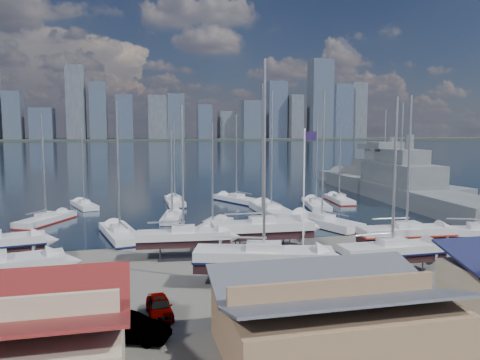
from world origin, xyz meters
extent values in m
plane|color=#605E59|center=(0.00, -10.00, 0.00)|extent=(1400.00, 1400.00, 0.00)
cube|color=#1A303D|center=(0.00, 300.00, -0.15)|extent=(1400.00, 600.00, 0.40)
cube|color=#2D332D|center=(0.00, 560.00, 1.10)|extent=(1400.00, 80.00, 2.20)
cube|color=#3D4756|center=(-141.97, 552.31, 30.18)|extent=(19.55, 21.83, 55.97)
cube|color=#475166|center=(-111.19, 558.58, 20.77)|extent=(26.03, 30.49, 37.14)
cube|color=#595E66|center=(-70.96, 546.95, 46.02)|extent=(21.60, 16.58, 87.63)
cube|color=#3D4756|center=(-45.38, 548.38, 36.00)|extent=(19.42, 28.42, 67.60)
cube|color=#475166|center=(-15.00, 551.59, 29.25)|extent=(20.24, 23.80, 54.09)
cube|color=#595E66|center=(25.78, 548.33, 29.20)|extent=(24.62, 19.72, 54.00)
cube|color=#3D4756|center=(47.64, 546.55, 30.18)|extent=(20.75, 17.93, 55.97)
cube|color=#475166|center=(84.09, 544.87, 23.71)|extent=(18.36, 16.25, 43.03)
cube|color=#595E66|center=(120.24, 563.78, 20.05)|extent=(28.49, 22.03, 35.69)
cube|color=#3D4756|center=(145.71, 546.00, 26.75)|extent=(23.34, 17.87, 49.11)
cube|color=#475166|center=(184.98, 560.84, 40.18)|extent=(25.35, 19.79, 75.95)
cube|color=#595E66|center=(208.39, 554.33, 31.04)|extent=(17.00, 27.45, 57.67)
cube|color=#3D4756|center=(245.53, 554.25, 55.22)|extent=(29.28, 24.05, 106.04)
cube|color=#475166|center=(277.54, 563.71, 39.40)|extent=(30.82, 28.37, 74.41)
cube|color=#595E66|center=(307.39, 565.54, 40.94)|extent=(21.74, 17.03, 77.48)
cube|color=#8C6B4C|center=(0.00, -26.00, 1.50)|extent=(12.00, 8.00, 3.00)
cube|color=#585B64|center=(0.00, -26.00, 3.54)|extent=(12.60, 8.40, 1.27)
cube|color=#2D2D33|center=(-5.74, -5.26, 0.08)|extent=(4.95, 2.59, 0.16)
cube|color=black|center=(-5.74, -5.26, 1.55)|extent=(8.83, 2.81, 0.69)
cube|color=silver|center=(-5.74, -5.26, 2.24)|extent=(8.86, 3.17, 0.69)
cube|color=silver|center=(-5.74, -5.26, 2.84)|extent=(2.29, 1.64, 0.50)
cylinder|color=#B2B2B7|center=(-5.74, -5.26, 8.45)|extent=(0.22, 0.22, 11.73)
cube|color=#2D2D33|center=(-0.60, -14.64, 0.08)|extent=(6.39, 4.27, 0.16)
cube|color=black|center=(-0.60, -14.64, 1.63)|extent=(10.93, 5.53, 0.85)
cube|color=silver|center=(-0.60, -14.64, 2.48)|extent=(11.06, 5.96, 0.85)
cube|color=#0C143C|center=(-0.60, -14.64, 2.09)|extent=(11.17, 6.02, 0.17)
cube|color=silver|center=(-0.60, -14.64, 3.15)|extent=(3.07, 2.49, 0.50)
cylinder|color=#B2B2B7|center=(-0.60, -14.64, 10.10)|extent=(0.22, 0.22, 14.38)
cube|color=#2D2D33|center=(2.42, -3.78, 0.08)|extent=(5.70, 2.77, 0.16)
cube|color=black|center=(2.42, -3.78, 1.61)|extent=(10.28, 2.79, 0.82)
cube|color=silver|center=(2.42, -3.78, 2.42)|extent=(10.29, 3.22, 0.82)
cube|color=silver|center=(2.42, -3.78, 3.08)|extent=(2.61, 1.80, 0.50)
cylinder|color=#B2B2B7|center=(2.42, -3.78, 9.71)|extent=(0.22, 0.22, 13.77)
cube|color=#2D2D33|center=(10.53, -14.47, 0.08)|extent=(4.95, 2.33, 0.16)
cube|color=black|center=(10.53, -14.47, 1.56)|extent=(8.96, 2.27, 0.71)
cube|color=silver|center=(10.53, -14.47, 2.27)|extent=(8.97, 2.64, 0.71)
cube|color=#0C143C|center=(10.53, -14.47, 1.94)|extent=(9.06, 2.67, 0.14)
cube|color=silver|center=(10.53, -14.47, 2.88)|extent=(2.26, 1.54, 0.50)
cylinder|color=#B2B2B7|center=(10.53, -14.47, 8.66)|extent=(0.22, 0.22, 12.06)
cube|color=#2D2D33|center=(15.48, -8.87, 0.08)|extent=(5.29, 2.70, 0.16)
cube|color=black|center=(15.48, -8.87, 1.57)|extent=(9.49, 2.85, 0.75)
cube|color=silver|center=(15.48, -8.87, 2.32)|extent=(9.51, 3.24, 0.75)
cube|color=maroon|center=(15.48, -8.87, 1.98)|extent=(9.61, 3.27, 0.15)
cube|color=silver|center=(15.48, -8.87, 2.95)|extent=(2.44, 1.73, 0.50)
cylinder|color=#B2B2B7|center=(15.48, -8.87, 9.02)|extent=(0.22, 0.22, 12.64)
cube|color=#2D2D33|center=(22.57, -10.26, 0.08)|extent=(4.95, 3.56, 0.16)
cube|color=black|center=(22.57, -10.26, 1.53)|extent=(8.35, 4.79, 0.66)
cube|color=silver|center=(22.57, -10.26, 2.18)|extent=(8.47, 5.11, 0.66)
cube|color=silver|center=(22.57, -10.26, 2.76)|extent=(2.41, 2.03, 0.50)
cube|color=black|center=(-21.26, 15.66, -0.26)|extent=(6.56, 9.69, 0.78)
cube|color=silver|center=(-21.26, 15.66, 0.52)|extent=(6.92, 9.87, 0.78)
cube|color=maroon|center=(-21.26, 15.66, 0.16)|extent=(6.99, 9.97, 0.16)
cube|color=silver|center=(-21.26, 15.66, 1.16)|extent=(2.57, 2.91, 0.50)
cylinder|color=#B2B2B7|center=(-21.26, 15.66, 7.47)|extent=(0.22, 0.22, 13.12)
cube|color=black|center=(-17.54, 27.26, -0.23)|extent=(4.70, 8.84, 0.69)
cube|color=silver|center=(-17.54, 27.26, 0.46)|extent=(5.04, 8.95, 0.69)
cube|color=silver|center=(-17.54, 27.26, 1.06)|extent=(2.06, 2.51, 0.50)
cylinder|color=#B2B2B7|center=(-17.54, 27.26, 6.64)|extent=(0.22, 0.22, 11.66)
cube|color=black|center=(-11.74, 4.64, -0.29)|extent=(4.67, 10.83, 0.84)
cube|color=silver|center=(-11.74, 4.64, 0.56)|extent=(5.10, 10.93, 0.84)
cube|color=#0C143C|center=(-11.74, 4.64, 0.17)|extent=(5.15, 11.03, 0.17)
cube|color=silver|center=(-11.74, 4.64, 1.23)|extent=(2.28, 2.95, 0.50)
cylinder|color=#B2B2B7|center=(-11.74, 4.64, 8.09)|extent=(0.22, 0.22, 14.23)
cube|color=black|center=(-5.08, 13.73, -0.22)|extent=(3.64, 8.59, 0.67)
cube|color=silver|center=(-5.08, 13.73, 0.45)|extent=(3.99, 8.66, 0.67)
cube|color=silver|center=(-5.08, 13.73, 1.04)|extent=(1.80, 2.33, 0.50)
cylinder|color=#B2B2B7|center=(-5.08, 13.73, 6.43)|extent=(0.22, 0.22, 11.28)
cube|color=black|center=(-3.42, 27.48, -0.25)|extent=(2.28, 9.46, 0.76)
cube|color=silver|center=(-3.42, 27.48, 0.50)|extent=(2.68, 9.47, 0.76)
cube|color=#0C143C|center=(-3.42, 27.48, 0.16)|extent=(2.71, 9.56, 0.15)
cube|color=silver|center=(-3.42, 27.48, 1.13)|extent=(1.60, 2.37, 0.50)
cylinder|color=#B2B2B7|center=(-3.42, 27.48, 7.27)|extent=(0.22, 0.22, 12.77)
cube|color=black|center=(-0.90, 6.32, -0.24)|extent=(6.27, 8.86, 0.72)
cube|color=silver|center=(-0.90, 6.32, 0.48)|extent=(6.60, 9.04, 0.72)
cube|color=maroon|center=(-0.90, 6.32, 0.15)|extent=(6.67, 9.13, 0.14)
cube|color=silver|center=(-0.90, 6.32, 1.09)|extent=(2.42, 2.69, 0.50)
cylinder|color=#B2B2B7|center=(-0.90, 6.32, 6.89)|extent=(0.22, 0.22, 12.11)
cube|color=black|center=(9.24, 15.19, -0.34)|extent=(3.04, 12.23, 0.98)
cube|color=silver|center=(9.24, 15.19, 0.64)|extent=(3.56, 12.24, 0.98)
cube|color=silver|center=(9.24, 15.19, 1.37)|extent=(2.08, 3.07, 0.50)
cylinder|color=#B2B2B7|center=(9.24, 15.19, 9.36)|extent=(0.22, 0.22, 16.47)
cube|color=black|center=(6.89, 27.41, -0.28)|extent=(6.50, 10.24, 0.81)
cube|color=silver|center=(6.89, 27.41, 0.54)|extent=(6.89, 10.42, 0.81)
cube|color=#0C143C|center=(6.89, 27.41, 0.16)|extent=(6.96, 10.52, 0.16)
cube|color=silver|center=(6.89, 27.41, 1.20)|extent=(2.63, 3.03, 0.50)
cylinder|color=#B2B2B7|center=(6.89, 27.41, 7.81)|extent=(0.22, 0.22, 13.73)
cube|color=black|center=(12.97, 5.67, -0.32)|extent=(6.53, 11.97, 0.94)
cube|color=silver|center=(12.97, 5.67, 0.61)|extent=(7.00, 12.13, 0.94)
cube|color=silver|center=(12.97, 5.67, 1.33)|extent=(2.83, 3.42, 0.50)
cylinder|color=#B2B2B7|center=(12.97, 5.67, 8.98)|extent=(0.22, 0.22, 15.81)
cube|color=black|center=(17.66, 18.88, -0.28)|extent=(4.55, 10.71, 0.83)
cube|color=silver|center=(17.66, 18.88, 0.55)|extent=(4.97, 10.80, 0.83)
cube|color=#0C143C|center=(17.66, 18.88, 0.17)|extent=(5.02, 10.91, 0.17)
cube|color=silver|center=(17.66, 18.88, 1.22)|extent=(2.24, 2.91, 0.50)
cylinder|color=#B2B2B7|center=(17.66, 18.88, 8.00)|extent=(0.22, 0.22, 14.07)
cube|color=black|center=(23.76, 23.51, -0.25)|extent=(3.25, 9.42, 0.74)
cube|color=silver|center=(23.76, 23.51, 0.49)|extent=(3.63, 9.46, 0.74)
cube|color=maroon|center=(23.76, 23.51, 0.15)|extent=(3.67, 9.55, 0.15)
cube|color=silver|center=(23.76, 23.51, 1.11)|extent=(1.81, 2.47, 0.50)
cylinder|color=#B2B2B7|center=(23.76, 23.51, 7.09)|extent=(0.22, 0.22, 12.45)
cube|color=slate|center=(35.11, 23.39, 0.52)|extent=(12.30, 52.42, 4.67)
cube|color=slate|center=(35.11, 23.39, 4.65)|extent=(8.03, 18.64, 3.60)
cube|color=slate|center=(35.11, 23.39, 7.65)|extent=(5.77, 10.74, 2.40)
cube|color=slate|center=(35.51, 28.57, 9.35)|extent=(6.20, 5.63, 1.20)
cylinder|color=#B2B2B7|center=(35.11, 23.39, 12.85)|extent=(0.30, 0.30, 8.00)
cube|color=slate|center=(40.53, 38.02, 0.42)|extent=(11.82, 41.58, 3.70)
cube|color=slate|center=(40.53, 38.02, 4.07)|extent=(7.07, 14.93, 3.60)
cube|color=slate|center=(40.53, 38.02, 7.07)|extent=(4.97, 8.65, 2.40)
cube|color=slate|center=(40.00, 42.09, 8.77)|extent=(5.09, 4.67, 1.20)
cylinder|color=#B2B2B7|center=(40.53, 38.02, 12.27)|extent=(0.30, 0.30, 8.00)
imported|color=gray|center=(-8.86, -18.84, 0.65)|extent=(1.75, 3.91, 1.31)
imported|color=gray|center=(-10.77, -22.05, 0.76)|extent=(4.90, 3.30, 1.53)
imported|color=gray|center=(-3.83, -20.96, 0.71)|extent=(2.99, 5.34, 1.41)
imported|color=gray|center=(3.83, -19.34, 0.67)|extent=(2.61, 4.85, 1.34)
cylinder|color=white|center=(3.25, -12.95, 6.08)|extent=(0.12, 0.12, 12.16)
cube|color=#211541|center=(3.76, -12.95, 11.55)|extent=(1.01, 0.05, 0.71)
camera|label=1|loc=(-10.53, -48.45, 11.96)|focal=35.00mm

